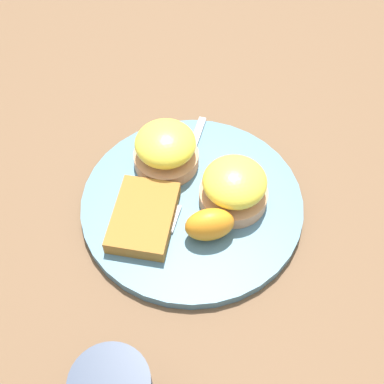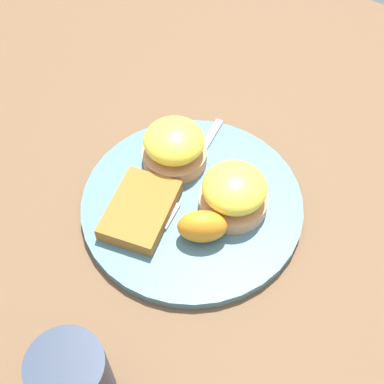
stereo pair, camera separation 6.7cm
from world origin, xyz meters
name	(u,v)px [view 2 (the right image)]	position (x,y,z in m)	size (l,w,h in m)	color
ground_plane	(192,207)	(0.00, 0.00, 0.00)	(1.10, 1.10, 0.00)	brown
plate	(192,204)	(0.00, 0.00, 0.01)	(0.28, 0.28, 0.01)	slate
sandwich_benedict_left	(234,193)	(-0.02, 0.05, 0.04)	(0.09, 0.09, 0.06)	tan
sandwich_benedict_right	(174,146)	(-0.04, -0.06, 0.04)	(0.09, 0.09, 0.06)	tan
hashbrown_patty	(140,210)	(0.05, -0.04, 0.02)	(0.11, 0.07, 0.02)	#A06728
orange_wedge	(202,227)	(0.04, 0.04, 0.04)	(0.06, 0.04, 0.04)	orange
fork	(187,177)	(-0.03, -0.03, 0.02)	(0.20, 0.04, 0.00)	silver
cup	(72,382)	(0.26, 0.03, 0.05)	(0.11, 0.07, 0.10)	#2D384C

